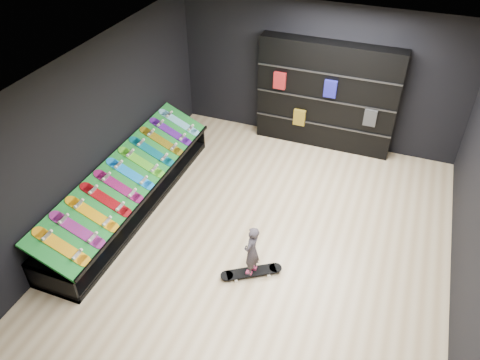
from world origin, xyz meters
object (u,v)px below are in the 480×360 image
(back_shelving, at_px, (326,96))
(child, at_px, (252,259))
(floor_skateboard, at_px, (251,273))
(display_rack, at_px, (131,195))

(back_shelving, bearing_deg, child, -92.10)
(floor_skateboard, bearing_deg, display_rack, 130.10)
(floor_skateboard, bearing_deg, back_shelving, 55.21)
(display_rack, height_order, back_shelving, back_shelving)
(child, bearing_deg, back_shelving, -174.68)
(display_rack, relative_size, child, 8.32)
(display_rack, distance_m, floor_skateboard, 2.76)
(display_rack, xyz_separation_m, child, (2.63, -0.81, 0.11))
(back_shelving, height_order, floor_skateboard, back_shelving)
(display_rack, height_order, child, child)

